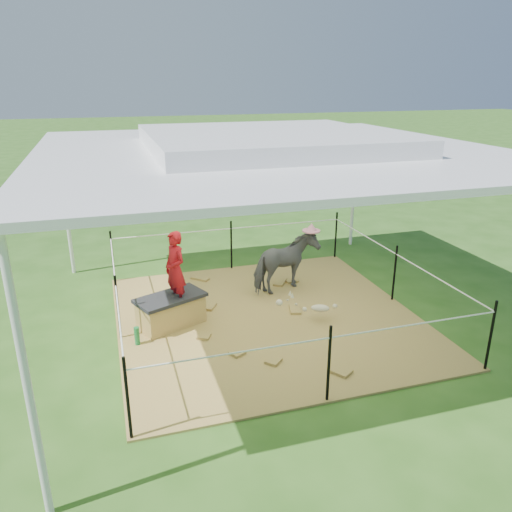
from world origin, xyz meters
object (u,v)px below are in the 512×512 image
object	(u,v)px
pony	(286,263)
picnic_table_far	(342,175)
picnic_table_near	(227,191)
trash_barrel	(336,192)
woman	(175,263)
green_bottle	(137,336)
distant_person	(262,186)
foal	(320,307)
straw_bale	(171,312)

from	to	relation	value
pony	picnic_table_far	world-z (taller)	pony
picnic_table_near	trash_barrel	bearing A→B (deg)	-12.84
woman	pony	size ratio (longest dim) A/B	0.95
green_bottle	picnic_table_near	xyz separation A→B (m)	(3.26, 7.88, 0.25)
picnic_table_far	distant_person	xyz separation A→B (m)	(-3.56, -1.91, 0.19)
foal	trash_barrel	bearing A→B (deg)	85.10
pony	distant_person	bearing A→B (deg)	-36.13
picnic_table_near	foal	bearing A→B (deg)	-84.91
trash_barrel	straw_bale	bearing A→B (deg)	-132.71
straw_bale	picnic_table_far	xyz separation A→B (m)	(7.23, 8.88, 0.14)
trash_barrel	picnic_table_near	world-z (taller)	trash_barrel
straw_bale	woman	xyz separation A→B (m)	(0.10, 0.00, 0.79)
pony	green_bottle	bearing A→B (deg)	91.66
picnic_table_near	distant_person	world-z (taller)	distant_person
pony	trash_barrel	world-z (taller)	pony
green_bottle	picnic_table_far	size ratio (longest dim) A/B	0.15
green_bottle	picnic_table_near	size ratio (longest dim) A/B	0.14
green_bottle	foal	size ratio (longest dim) A/B	0.32
woman	foal	size ratio (longest dim) A/B	1.38
straw_bale	trash_barrel	xyz separation A→B (m)	(5.76, 6.24, 0.17)
foal	trash_barrel	world-z (taller)	trash_barrel
straw_bale	picnic_table_far	bearing A→B (deg)	50.85
foal	trash_barrel	size ratio (longest dim) A/B	1.01
pony	trash_barrel	distance (m)	6.60
straw_bale	picnic_table_near	xyz separation A→B (m)	(2.71, 7.43, 0.17)
foal	picnic_table_near	xyz separation A→B (m)	(0.47, 7.95, 0.15)
pony	picnic_table_far	distance (m)	9.62
picnic_table_far	woman	bearing A→B (deg)	-101.92
woman	green_bottle	distance (m)	1.18
trash_barrel	distant_person	size ratio (longest dim) A/B	0.72
trash_barrel	picnic_table_far	size ratio (longest dim) A/B	0.45
woman	picnic_table_far	bearing A→B (deg)	118.06
woman	green_bottle	bearing A→B (deg)	-78.48
green_bottle	distant_person	xyz separation A→B (m)	(4.22, 7.42, 0.41)
trash_barrel	picnic_table_far	world-z (taller)	trash_barrel
woman	picnic_table_far	distance (m)	11.41
trash_barrel	picnic_table_far	bearing A→B (deg)	60.86
foal	straw_bale	bearing A→B (deg)	-170.61
pony	distant_person	world-z (taller)	distant_person
picnic_table_far	foal	bearing A→B (deg)	-91.15
picnic_table_far	trash_barrel	bearing A→B (deg)	-92.30
green_bottle	distant_person	distance (m)	8.55
straw_bale	green_bottle	world-z (taller)	straw_bale
woman	green_bottle	world-z (taller)	woman
straw_bale	green_bottle	size ratio (longest dim) A/B	3.60
straw_bale	trash_barrel	bearing A→B (deg)	47.29
pony	foal	size ratio (longest dim) A/B	1.45
pony	distant_person	size ratio (longest dim) A/B	1.06
woman	distant_person	distance (m)	7.85
picnic_table_far	distant_person	bearing A→B (deg)	-124.99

